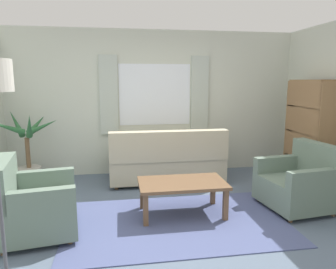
# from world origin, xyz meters

# --- Properties ---
(ground_plane) EXTENTS (6.24, 6.24, 0.00)m
(ground_plane) POSITION_xyz_m (0.00, 0.00, 0.00)
(ground_plane) COLOR slate
(wall_back) EXTENTS (5.32, 0.12, 2.60)m
(wall_back) POSITION_xyz_m (0.00, 2.26, 1.30)
(wall_back) COLOR beige
(wall_back) RESTS_ON ground_plane
(window_with_curtains) EXTENTS (1.98, 0.07, 1.40)m
(window_with_curtains) POSITION_xyz_m (0.00, 2.18, 1.45)
(window_with_curtains) COLOR white
(area_rug) EXTENTS (2.64, 1.63, 0.01)m
(area_rug) POSITION_xyz_m (0.00, 0.00, 0.01)
(area_rug) COLOR #4C5684
(area_rug) RESTS_ON ground_plane
(couch) EXTENTS (1.90, 0.82, 0.92)m
(couch) POSITION_xyz_m (0.12, 1.55, 0.37)
(couch) COLOR #BCB293
(couch) RESTS_ON ground_plane
(armchair_left) EXTENTS (0.94, 0.96, 0.88)m
(armchair_left) POSITION_xyz_m (-1.64, -0.05, 0.35)
(armchair_left) COLOR slate
(armchair_left) RESTS_ON ground_plane
(armchair_right) EXTENTS (0.92, 0.93, 0.88)m
(armchair_right) POSITION_xyz_m (1.71, 0.18, 0.35)
(armchair_right) COLOR slate
(armchair_right) RESTS_ON ground_plane
(coffee_table) EXTENTS (1.10, 0.64, 0.44)m
(coffee_table) POSITION_xyz_m (0.11, 0.22, 0.38)
(coffee_table) COLOR brown
(coffee_table) RESTS_ON ground_plane
(potted_plant) EXTENTS (1.03, 1.13, 1.28)m
(potted_plant) POSITION_xyz_m (-2.14, 1.73, 0.50)
(potted_plant) COLOR #B7B2A8
(potted_plant) RESTS_ON ground_plane
(bookshelf) EXTENTS (0.30, 0.94, 1.72)m
(bookshelf) POSITION_xyz_m (2.35, 1.06, 0.78)
(bookshelf) COLOR olive
(bookshelf) RESTS_ON ground_plane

